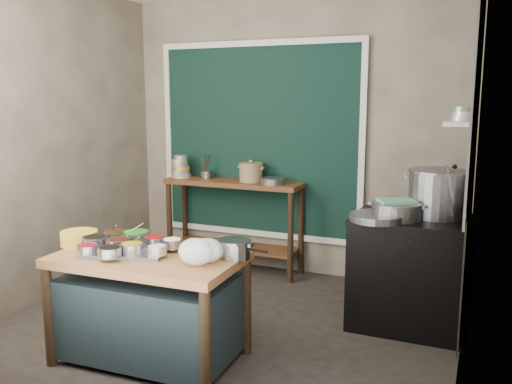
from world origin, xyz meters
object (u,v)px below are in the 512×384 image
at_px(stove_block, 411,274).
at_px(condiment_tray, 127,250).
at_px(back_counter, 234,225).
at_px(prep_table, 150,308).
at_px(utensil_cup, 206,175).
at_px(yellow_basin, 79,238).
at_px(saucepan, 234,249).
at_px(stock_pot, 437,193).
at_px(steamer, 396,211).
at_px(ceramic_crock, 251,173).

xyz_separation_m(stove_block, condiment_tray, (-1.73, -1.30, 0.34)).
height_order(back_counter, condiment_tray, back_counter).
distance_m(prep_table, utensil_cup, 2.24).
bearing_deg(yellow_basin, saucepan, 7.30).
height_order(saucepan, stock_pot, stock_pot).
bearing_deg(stove_block, steamer, -138.89).
relative_size(stock_pot, steamer, 1.18).
relative_size(back_counter, condiment_tray, 2.61).
bearing_deg(prep_table, yellow_basin, 176.27).
distance_m(back_counter, ceramic_crock, 0.59).
distance_m(yellow_basin, stock_pot, 2.71).
height_order(back_counter, steamer, steamer).
distance_m(ceramic_crock, steamer, 1.79).
bearing_deg(ceramic_crock, yellow_basin, -102.84).
bearing_deg(yellow_basin, stove_block, 30.64).
bearing_deg(ceramic_crock, steamer, -28.00).
bearing_deg(saucepan, condiment_tray, -160.28).
relative_size(prep_table, utensil_cup, 9.47).
bearing_deg(prep_table, steamer, 37.60).
bearing_deg(back_counter, condiment_tray, -85.32).
relative_size(prep_table, ceramic_crock, 4.92).
bearing_deg(saucepan, back_counter, 122.64).
relative_size(saucepan, ceramic_crock, 0.89).
xyz_separation_m(condiment_tray, yellow_basin, (-0.43, 0.02, 0.04)).
height_order(prep_table, utensil_cup, utensil_cup).
bearing_deg(stove_block, utensil_cup, 161.40).
bearing_deg(utensil_cup, saucepan, -56.94).
xyz_separation_m(back_counter, ceramic_crock, (0.20, 0.00, 0.56)).
xyz_separation_m(utensil_cup, ceramic_crock, (0.52, -0.02, 0.05)).
distance_m(condiment_tray, yellow_basin, 0.43).
relative_size(back_counter, ceramic_crock, 5.70).
distance_m(stove_block, stock_pot, 0.66).
relative_size(saucepan, utensil_cup, 1.72).
distance_m(stock_pot, steamer, 0.36).
height_order(condiment_tray, saucepan, saucepan).
xyz_separation_m(saucepan, stock_pot, (1.15, 1.23, 0.25)).
height_order(back_counter, saucepan, back_counter).
bearing_deg(steamer, ceramic_crock, 152.00).
bearing_deg(condiment_tray, saucepan, 12.85).
distance_m(saucepan, utensil_cup, 2.25).
bearing_deg(back_counter, utensil_cup, 176.66).
bearing_deg(back_counter, saucepan, -64.24).
height_order(back_counter, stock_pot, stock_pot).
height_order(back_counter, stove_block, back_counter).
height_order(condiment_tray, ceramic_crock, ceramic_crock).
bearing_deg(yellow_basin, ceramic_crock, 77.16).
relative_size(prep_table, yellow_basin, 4.77).
bearing_deg(prep_table, stove_block, 37.73).
bearing_deg(steamer, stove_block, 41.11).
relative_size(yellow_basin, stock_pot, 0.56).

